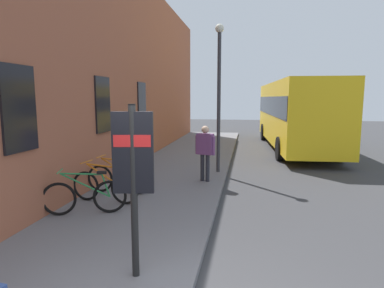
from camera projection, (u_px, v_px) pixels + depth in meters
ground at (258, 188)px, 9.43m from camera, size 60.00×60.00×0.00m
sidewalk_pavement at (180, 168)px, 11.84m from camera, size 24.00×3.50×0.12m
station_facade at (133, 70)px, 12.64m from camera, size 22.00×0.65×7.34m
bicycle_under_window at (85, 196)px, 6.93m from camera, size 0.71×1.69×0.97m
bicycle_mid_rack at (105, 186)px, 7.72m from camera, size 0.48×1.76×0.97m
bicycle_nearest_sign at (119, 178)px, 8.48m from camera, size 0.48×1.77×0.97m
transit_info_sign at (133, 164)px, 4.35m from camera, size 0.17×0.56×2.40m
city_bus at (295, 111)px, 16.48m from camera, size 10.62×3.11×3.35m
pedestrian_by_facade at (205, 148)px, 9.61m from camera, size 0.37×0.61×1.66m
street_lamp at (219, 85)px, 10.60m from camera, size 0.28×0.28×4.82m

